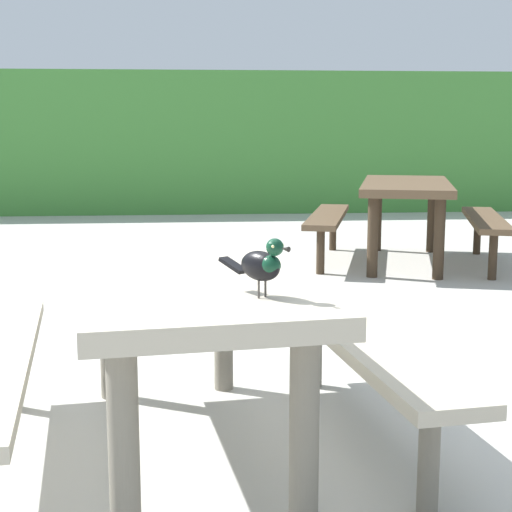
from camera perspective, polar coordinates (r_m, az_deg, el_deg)
ground_plane at (r=3.35m, az=-9.30°, el=-12.46°), size 60.00×60.00×0.00m
hedge_wall at (r=11.71m, az=-6.31°, el=8.29°), size 28.00×1.69×1.98m
picnic_table_foreground at (r=2.93m, az=-5.21°, el=-4.16°), size 1.88×1.91×0.74m
bird_grackle at (r=2.31m, az=0.50°, el=-0.58°), size 0.20×0.24×0.18m
picnic_table_mid_left at (r=7.14m, az=10.89°, el=3.87°), size 2.07×2.09×0.74m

